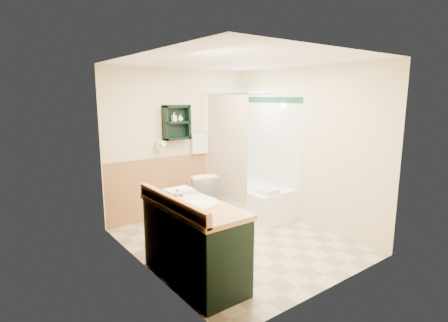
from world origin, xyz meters
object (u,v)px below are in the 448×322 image
hair_dryer (160,146)px  soap_bottle_b (180,119)px  vanity_book (163,188)px  bathtub (248,198)px  wall_shelf (177,122)px  vanity (194,242)px  toilet (198,194)px  soap_bottle_a (174,119)px

hair_dryer → soap_bottle_b: soap_bottle_b is taller
hair_dryer → vanity_book: (-0.76, -1.59, -0.22)m
bathtub → wall_shelf: bearing=150.3°
vanity → wall_shelf: bearing=64.9°
wall_shelf → vanity: wall_shelf is taller
bathtub → toilet: 0.86m
bathtub → vanity: bearing=-145.4°
soap_bottle_b → toilet: bearing=-44.5°
toilet → soap_bottle_b: bearing=-32.3°
wall_shelf → soap_bottle_a: 0.07m
vanity → toilet: size_ratio=1.80×
hair_dryer → bathtub: bearing=-24.7°
vanity → toilet: bearing=55.8°
vanity → soap_bottle_b: bearing=63.3°
soap_bottle_a → toilet: bearing=-32.0°
vanity → vanity_book: (-0.17, 0.34, 0.55)m
hair_dryer → vanity: hair_dryer is taller
hair_dryer → soap_bottle_a: (0.25, -0.03, 0.40)m
wall_shelf → hair_dryer: 0.46m
vanity → soap_bottle_b: size_ratio=12.66×
bathtub → toilet: size_ratio=2.00×
bathtub → toilet: (-0.76, 0.38, 0.12)m
soap_bottle_a → wall_shelf: bearing=5.7°
wall_shelf → toilet: 1.23m
vanity → vanity_book: 0.67m
toilet → vanity_book: (-1.32, -1.37, 0.61)m
hair_dryer → soap_bottle_b: size_ratio=2.25×
vanity_book → soap_bottle_a: 1.96m
vanity → soap_bottle_b: (0.96, 1.90, 1.18)m
wall_shelf → toilet: (0.26, -0.20, -1.18)m
wall_shelf → vanity_book: 1.98m
hair_dryer → soap_bottle_a: size_ratio=1.65×
vanity → soap_bottle_b: 2.44m
hair_dryer → soap_bottle_b: 0.55m
wall_shelf → bathtub: size_ratio=0.37×
soap_bottle_a → soap_bottle_b: (0.11, 0.00, 0.01)m
toilet → soap_bottle_b: soap_bottle_b is taller
toilet → soap_bottle_a: soap_bottle_a is taller
vanity → hair_dryer: bearing=72.9°
vanity_book → soap_bottle_b: soap_bottle_b is taller
toilet → vanity: bearing=68.1°
hair_dryer → soap_bottle_a: 0.47m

